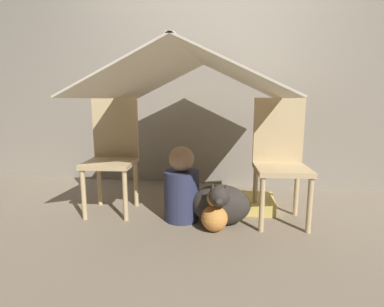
% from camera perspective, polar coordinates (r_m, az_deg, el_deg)
% --- Properties ---
extents(ground_plane, '(8.80, 8.80, 0.00)m').
position_cam_1_polar(ground_plane, '(2.21, -0.78, -13.76)').
color(ground_plane, gray).
extents(wall_back, '(7.00, 0.05, 2.50)m').
position_cam_1_polar(wall_back, '(3.20, 2.95, 16.52)').
color(wall_back, gray).
rests_on(wall_back, ground_plane).
extents(chair_left, '(0.41, 0.41, 0.91)m').
position_cam_1_polar(chair_left, '(2.50, -14.87, 0.39)').
color(chair_left, '#D1B27F').
rests_on(chair_left, ground_plane).
extents(chair_right, '(0.41, 0.41, 0.91)m').
position_cam_1_polar(chair_right, '(2.30, 16.43, -0.51)').
color(chair_right, '#D1B27F').
rests_on(chair_right, ground_plane).
extents(sheet_canopy, '(1.32, 1.37, 0.32)m').
position_cam_1_polar(sheet_canopy, '(2.21, -0.00, 14.73)').
color(sheet_canopy, silver).
extents(person_front, '(0.27, 0.27, 0.56)m').
position_cam_1_polar(person_front, '(2.26, -1.98, -6.65)').
color(person_front, '#2D3351').
rests_on(person_front, ground_plane).
extents(dog, '(0.43, 0.39, 0.35)m').
position_cam_1_polar(dog, '(2.20, 5.44, -9.52)').
color(dog, '#332D28').
rests_on(dog, ground_plane).
extents(floor_cushion, '(0.45, 0.36, 0.10)m').
position_cam_1_polar(floor_cushion, '(2.58, 10.25, -9.19)').
color(floor_cushion, '#E5CC66').
rests_on(floor_cushion, ground_plane).
extents(plush_toy, '(0.18, 0.18, 0.29)m').
position_cam_1_polar(plush_toy, '(2.11, 4.31, -11.54)').
color(plush_toy, '#D88C3F').
rests_on(plush_toy, ground_plane).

